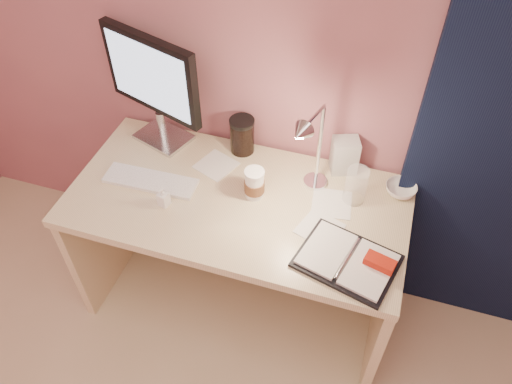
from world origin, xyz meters
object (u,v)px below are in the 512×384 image
(clear_cup, at_px, (356,186))
(dark_jar, at_px, (242,137))
(coffee_cup, at_px, (254,184))
(desk_lamp, at_px, (323,152))
(desk, at_px, (244,221))
(lotion_bottle, at_px, (163,197))
(planner, at_px, (350,260))
(keyboard, at_px, (151,181))
(monitor, at_px, (154,81))
(product_box, at_px, (345,155))
(bowl, at_px, (401,189))

(clear_cup, height_order, dark_jar, clear_cup)
(coffee_cup, distance_m, desk_lamp, 0.33)
(desk, height_order, lotion_bottle, lotion_bottle)
(desk, xyz_separation_m, coffee_cup, (0.06, -0.03, 0.29))
(planner, height_order, desk_lamp, desk_lamp)
(desk, distance_m, keyboard, 0.46)
(desk, bearing_deg, monitor, 157.62)
(planner, height_order, dark_jar, dark_jar)
(dark_jar, bearing_deg, desk_lamp, -28.49)
(coffee_cup, distance_m, clear_cup, 0.41)
(dark_jar, relative_size, product_box, 0.93)
(keyboard, bearing_deg, dark_jar, 44.14)
(keyboard, xyz_separation_m, lotion_bottle, (0.11, -0.10, 0.04))
(desk, bearing_deg, clear_cup, 8.74)
(planner, xyz_separation_m, coffee_cup, (-0.44, 0.22, 0.05))
(desk_lamp, bearing_deg, bowl, 41.54)
(keyboard, bearing_deg, desk, 11.93)
(monitor, bearing_deg, product_box, 22.03)
(monitor, relative_size, clear_cup, 3.32)
(monitor, xyz_separation_m, bowl, (1.09, -0.02, -0.29))
(monitor, bearing_deg, coffee_cup, -4.13)
(desk, distance_m, planner, 0.61)
(clear_cup, bearing_deg, monitor, 172.70)
(desk, bearing_deg, planner, -26.90)
(clear_cup, bearing_deg, coffee_cup, -165.60)
(monitor, bearing_deg, clear_cup, 11.57)
(bowl, bearing_deg, monitor, 178.90)
(planner, distance_m, lotion_bottle, 0.77)
(planner, xyz_separation_m, clear_cup, (-0.04, 0.32, 0.07))
(clear_cup, distance_m, product_box, 0.18)
(desk, height_order, monitor, monitor)
(monitor, relative_size, coffee_cup, 3.89)
(keyboard, relative_size, planner, 0.99)
(desk, height_order, dark_jar, dark_jar)
(bowl, xyz_separation_m, dark_jar, (-0.71, 0.06, 0.06))
(lotion_bottle, xyz_separation_m, desk_lamp, (0.59, 0.20, 0.22))
(keyboard, relative_size, clear_cup, 2.53)
(desk, relative_size, clear_cup, 8.84)
(desk, height_order, planner, planner)
(bowl, relative_size, product_box, 0.79)
(keyboard, xyz_separation_m, bowl, (1.02, 0.26, 0.01))
(desk, xyz_separation_m, clear_cup, (0.46, 0.07, 0.31))
(keyboard, xyz_separation_m, product_box, (0.76, 0.33, 0.07))
(planner, relative_size, bowl, 3.13)
(clear_cup, bearing_deg, bowl, 27.98)
(clear_cup, distance_m, dark_jar, 0.56)
(keyboard, bearing_deg, coffee_cup, 6.17)
(desk, relative_size, bowl, 10.88)
(bowl, relative_size, desk_lamp, 0.30)
(planner, distance_m, product_box, 0.51)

